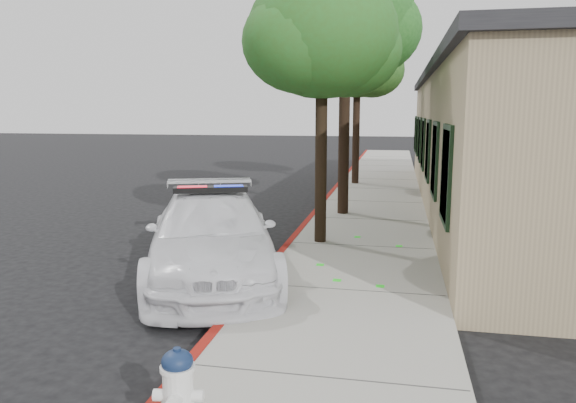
# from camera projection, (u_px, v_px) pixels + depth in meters

# --- Properties ---
(ground) EXTENTS (120.00, 120.00, 0.00)m
(ground) POSITION_uv_depth(u_px,v_px,m) (251.00, 292.00, 9.15)
(ground) COLOR black
(ground) RESTS_ON ground
(sidewalk) EXTENTS (3.20, 60.00, 0.15)m
(sidewalk) POSITION_uv_depth(u_px,v_px,m) (359.00, 249.00, 11.73)
(sidewalk) COLOR gray
(sidewalk) RESTS_ON ground
(red_curb) EXTENTS (0.14, 60.00, 0.16)m
(red_curb) POSITION_uv_depth(u_px,v_px,m) (289.00, 245.00, 12.03)
(red_curb) COLOR maroon
(red_curb) RESTS_ON ground
(clapboard_building) EXTENTS (7.30, 20.89, 4.24)m
(clapboard_building) POSITION_uv_depth(u_px,v_px,m) (546.00, 141.00, 16.21)
(clapboard_building) COLOR #988663
(clapboard_building) RESTS_ON ground
(police_car) EXTENTS (3.92, 5.84, 1.69)m
(police_car) POSITION_uv_depth(u_px,v_px,m) (212.00, 235.00, 9.84)
(police_car) COLOR white
(police_car) RESTS_ON ground
(fire_hydrant) EXTENTS (0.46, 0.40, 0.80)m
(fire_hydrant) POSITION_uv_depth(u_px,v_px,m) (178.00, 390.00, 4.83)
(fire_hydrant) COLOR white
(fire_hydrant) RESTS_ON sidewalk
(street_tree_near) EXTENTS (3.28, 3.17, 5.81)m
(street_tree_near) POSITION_uv_depth(u_px,v_px,m) (323.00, 40.00, 11.40)
(street_tree_near) COLOR black
(street_tree_near) RESTS_ON sidewalk
(street_tree_mid) EXTENTS (3.96, 3.64, 6.95)m
(street_tree_mid) POSITION_uv_depth(u_px,v_px,m) (347.00, 22.00, 14.68)
(street_tree_mid) COLOR black
(street_tree_mid) RESTS_ON sidewalk
(street_tree_far) EXTENTS (3.54, 3.26, 6.16)m
(street_tree_far) POSITION_uv_depth(u_px,v_px,m) (358.00, 66.00, 21.24)
(street_tree_far) COLOR black
(street_tree_far) RESTS_ON sidewalk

